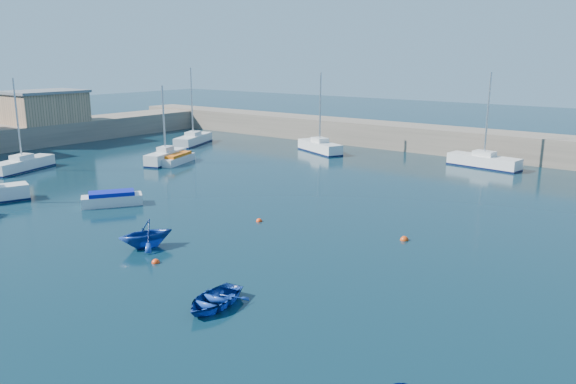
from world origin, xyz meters
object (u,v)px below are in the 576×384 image
Objects in this scene: brick_shed_a at (45,108)px; motorboat_1 at (112,199)px; sailboat_4 at (193,139)px; sailboat_5 at (320,147)px; dinghy_left at (146,234)px; sailboat_3 at (166,157)px; motorboat_2 at (176,159)px; sailboat_2 at (22,164)px; dinghy_center at (213,300)px; sailboat_6 at (484,161)px.

motorboat_1 is (29.86, -12.53, -3.64)m from brick_shed_a.
sailboat_4 is 15.32m from sailboat_5.
sailboat_5 reaches higher than dinghy_left.
sailboat_3 is at bearing 157.97° from dinghy_left.
sailboat_4 is 1.05× the size of sailboat_5.
motorboat_1 reaches higher than motorboat_2.
brick_shed_a is at bearing 161.33° from sailboat_3.
sailboat_2 is 2.83× the size of dinghy_left.
sailboat_4 is at bearing 158.68° from motorboat_1.
sailboat_2 is 12.56m from sailboat_3.
sailboat_4 is 35.90m from dinghy_left.
sailboat_2 is 28.77m from sailboat_5.
dinghy_center is (17.84, -33.76, -0.30)m from sailboat_5.
dinghy_left is at bearing -63.73° from motorboat_2.
motorboat_2 is at bearing 15.13° from sailboat_3.
brick_shed_a is at bearing -167.93° from sailboat_4.
sailboat_6 is at bearing 14.85° from motorboat_2.
brick_shed_a is 48.55m from sailboat_6.
motorboat_1 is at bearing 147.89° from dinghy_center.
sailboat_4 reaches higher than sailboat_3.
sailboat_6 is 32.92m from motorboat_1.
sailboat_2 reaches higher than dinghy_center.
sailboat_2 reaches higher than dinghy_left.
motorboat_1 is (-15.70, -28.94, -0.14)m from sailboat_6.
dinghy_left is (38.69, -16.67, -3.34)m from brick_shed_a.
motorboat_1 is at bearing -22.76° from brick_shed_a.
motorboat_1 is 9.76m from dinghy_left.
sailboat_2 is (13.40, -10.17, -3.52)m from brick_shed_a.
sailboat_2 reaches higher than brick_shed_a.
sailboat_5 is (14.68, 4.38, 0.03)m from sailboat_4.
sailboat_2 is at bearing -154.58° from motorboat_1.
sailboat_4 is (-6.46, 9.62, -0.05)m from sailboat_3.
sailboat_4 reaches higher than dinghy_left.
sailboat_5 reaches higher than motorboat_1.
dinghy_left is at bearing -69.13° from sailboat_4.
sailboat_2 reaches higher than motorboat_1.
motorboat_2 is at bearing -73.25° from sailboat_4.
dinghy_center is at bearing -64.07° from sailboat_4.
sailboat_5 is at bearing 108.78° from dinghy_center.
sailboat_4 reaches higher than sailboat_5.
motorboat_1 is at bearing -76.17° from motorboat_2.
dinghy_center is (33.40, -9.56, -0.26)m from sailboat_2.
sailboat_6 is at bearing 95.10° from motorboat_1.
sailboat_6 is 28.76m from motorboat_2.
sailboat_3 is at bearing 0.07° from brick_shed_a.
dinghy_left is (9.73, -30.70, 0.14)m from sailboat_5.
dinghy_left is (17.96, -16.70, 0.13)m from sailboat_3.
sailboat_6 reaches higher than sailboat_5.
brick_shed_a reaches higher than motorboat_2.
motorboat_1 is (9.13, -12.56, -0.17)m from sailboat_3.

